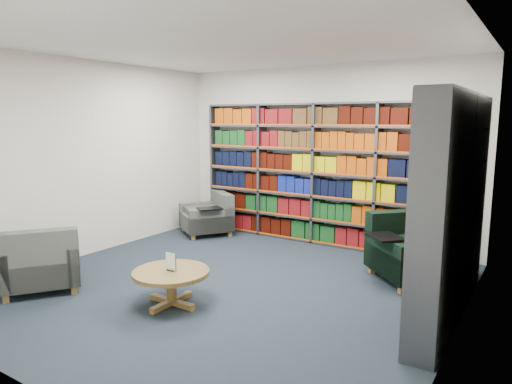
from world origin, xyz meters
The scene contains 7 objects.
room_shell centered at (0.00, 0.00, 1.40)m, with size 5.02×5.02×2.82m.
bookshelf_back centered at (0.00, 2.34, 1.10)m, with size 4.00×0.28×2.20m.
bookshelf_right centered at (2.34, 0.60, 1.10)m, with size 0.28×2.50×2.20m.
chair_teal_left centered at (-1.75, 1.86, 0.28)m, with size 1.08×1.08×0.71m.
chair_green_right centered at (1.74, 1.43, 0.32)m, with size 1.25×1.25×0.81m.
chair_teal_front centered at (-1.74, -1.30, 0.31)m, with size 1.17×1.17×0.76m.
coffee_table centered at (-0.17, -0.80, 0.31)m, with size 0.81×0.81×0.57m.
Camera 1 is at (3.10, -4.20, 1.96)m, focal length 32.00 mm.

